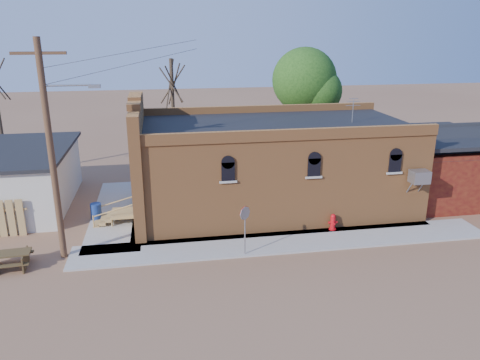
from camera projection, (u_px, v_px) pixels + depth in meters
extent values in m
plane|color=brown|center=(258.00, 254.00, 20.14)|extent=(120.00, 120.00, 0.00)
cube|color=#9E9991|center=(286.00, 242.00, 21.21)|extent=(19.00, 2.20, 0.08)
cube|color=#9E9991|center=(118.00, 212.00, 24.73)|extent=(2.60, 10.00, 0.08)
cube|color=#BA6F38|center=(274.00, 167.00, 24.93)|extent=(14.00, 7.00, 4.50)
cube|color=black|center=(275.00, 124.00, 24.22)|extent=(13.80, 6.80, 0.12)
cube|color=#BA6F38|center=(140.00, 161.00, 23.59)|extent=(0.50, 7.40, 5.80)
cube|color=navy|center=(131.00, 146.00, 22.08)|extent=(0.08, 1.10, 1.56)
cube|color=gray|center=(420.00, 177.00, 22.10)|extent=(0.85, 0.65, 0.60)
cube|color=#4E0D0E|center=(436.00, 170.00, 26.66)|extent=(5.00, 6.00, 3.20)
cylinder|color=#432E1A|center=(51.00, 155.00, 18.55)|extent=(0.26, 0.26, 9.00)
cube|color=#432E1A|center=(38.00, 53.00, 17.35)|extent=(2.00, 0.12, 0.12)
cylinder|color=gray|center=(67.00, 85.00, 17.87)|extent=(1.80, 0.08, 0.08)
cube|color=gray|center=(95.00, 86.00, 18.05)|extent=(0.45, 0.22, 0.14)
cylinder|color=#4A372A|center=(173.00, 117.00, 30.69)|extent=(0.24, 0.24, 7.50)
cylinder|color=#4A372A|center=(303.00, 120.00, 32.80)|extent=(0.28, 0.28, 6.30)
sphere|color=#1A3F12|center=(304.00, 80.00, 31.94)|extent=(4.40, 4.40, 4.40)
cylinder|color=#BC0A11|center=(332.00, 229.00, 22.44)|extent=(0.35, 0.35, 0.07)
cylinder|color=#BC0A11|center=(333.00, 222.00, 22.34)|extent=(0.24, 0.24, 0.60)
sphere|color=#BC0A11|center=(333.00, 216.00, 22.24)|extent=(0.24, 0.24, 0.24)
cylinder|color=#BC0A11|center=(334.00, 224.00, 22.19)|extent=(0.11, 0.13, 0.11)
cylinder|color=#BC0A11|center=(330.00, 223.00, 22.31)|extent=(0.13, 0.11, 0.11)
cylinder|color=#BC0A11|center=(336.00, 222.00, 22.36)|extent=(0.13, 0.11, 0.11)
cylinder|color=gray|center=(245.00, 233.00, 19.71)|extent=(0.07, 0.07, 1.97)
cylinder|color=gray|center=(245.00, 213.00, 19.42)|extent=(0.49, 0.38, 0.59)
cylinder|color=#B10A0C|center=(245.00, 213.00, 19.46)|extent=(0.49, 0.38, 0.59)
cylinder|color=navy|center=(96.00, 211.00, 23.60)|extent=(0.54, 0.54, 0.81)
cube|color=#4A381D|center=(24.00, 260.00, 18.99)|extent=(0.16, 1.30, 0.65)
cube|color=#4A381D|center=(8.00, 253.00, 18.75)|extent=(1.73, 0.87, 0.06)
cube|color=#4A381D|center=(6.00, 266.00, 18.37)|extent=(1.69, 0.36, 0.05)
cube|color=#4A381D|center=(12.00, 254.00, 19.31)|extent=(1.69, 0.36, 0.05)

